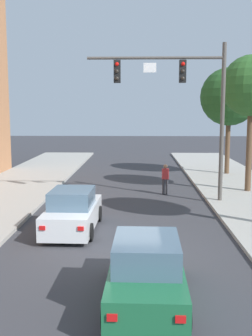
{
  "coord_description": "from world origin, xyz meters",
  "views": [
    {
      "loc": [
        0.56,
        -12.72,
        4.53
      ],
      "look_at": [
        0.06,
        5.37,
        2.0
      ],
      "focal_mm": 44.53,
      "sensor_mm": 36.0,
      "label": 1
    }
  ],
  "objects_px": {
    "traffic_signal_mast": "(184,93)",
    "street_tree_second": "(252,86)",
    "pedestrian_crossing_road": "(165,178)",
    "car_following_green": "(146,273)",
    "street_tree_third": "(229,97)",
    "car_lead_white": "(73,212)"
  },
  "relations": [
    {
      "from": "street_tree_second",
      "to": "car_lead_white",
      "type": "bearing_deg",
      "value": -139.19
    },
    {
      "from": "pedestrian_crossing_road",
      "to": "street_tree_third",
      "type": "distance_m",
      "value": 9.36
    },
    {
      "from": "car_lead_white",
      "to": "pedestrian_crossing_road",
      "type": "bearing_deg",
      "value": 60.11
    },
    {
      "from": "traffic_signal_mast",
      "to": "street_tree_second",
      "type": "distance_m",
      "value": 4.58
    },
    {
      "from": "car_lead_white",
      "to": "car_following_green",
      "type": "height_order",
      "value": "same"
    },
    {
      "from": "car_lead_white",
      "to": "car_following_green",
      "type": "xyz_separation_m",
      "value": [
        2.65,
        -5.88,
        0.0
      ]
    },
    {
      "from": "pedestrian_crossing_road",
      "to": "street_tree_second",
      "type": "bearing_deg",
      "value": 5.89
    },
    {
      "from": "car_lead_white",
      "to": "street_tree_third",
      "type": "bearing_deg",
      "value": 57.49
    },
    {
      "from": "car_following_green",
      "to": "pedestrian_crossing_road",
      "type": "height_order",
      "value": "pedestrian_crossing_road"
    },
    {
      "from": "traffic_signal_mast",
      "to": "pedestrian_crossing_road",
      "type": "distance_m",
      "value": 4.91
    },
    {
      "from": "car_lead_white",
      "to": "car_following_green",
      "type": "bearing_deg",
      "value": -65.72
    },
    {
      "from": "car_following_green",
      "to": "street_tree_third",
      "type": "height_order",
      "value": "street_tree_third"
    },
    {
      "from": "car_following_green",
      "to": "street_tree_second",
      "type": "xyz_separation_m",
      "value": [
        5.81,
        13.19,
        5.04
      ]
    },
    {
      "from": "pedestrian_crossing_road",
      "to": "street_tree_second",
      "type": "xyz_separation_m",
      "value": [
        4.53,
        0.47,
        4.85
      ]
    },
    {
      "from": "traffic_signal_mast",
      "to": "car_following_green",
      "type": "bearing_deg",
      "value": -100.48
    },
    {
      "from": "traffic_signal_mast",
      "to": "car_following_green",
      "type": "xyz_separation_m",
      "value": [
        -1.98,
        -10.71,
        -4.62
      ]
    },
    {
      "from": "car_following_green",
      "to": "street_tree_third",
      "type": "distance_m",
      "value": 20.88
    },
    {
      "from": "pedestrian_crossing_road",
      "to": "car_following_green",
      "type": "bearing_deg",
      "value": -95.74
    },
    {
      "from": "pedestrian_crossing_road",
      "to": "traffic_signal_mast",
      "type": "bearing_deg",
      "value": -70.79
    },
    {
      "from": "car_following_green",
      "to": "street_tree_second",
      "type": "relative_size",
      "value": 0.59
    },
    {
      "from": "car_following_green",
      "to": "street_tree_third",
      "type": "relative_size",
      "value": 0.59
    },
    {
      "from": "car_following_green",
      "to": "street_tree_third",
      "type": "bearing_deg",
      "value": 72.88
    }
  ]
}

